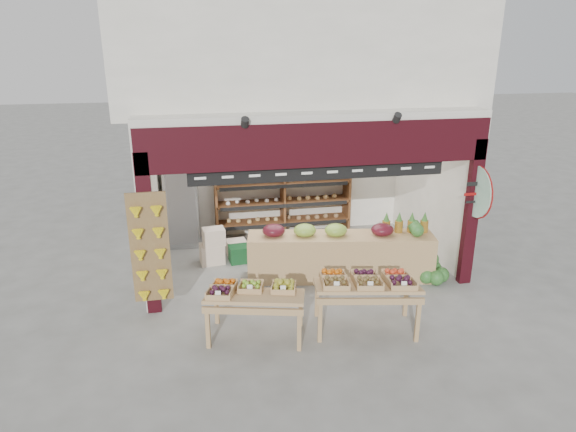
{
  "coord_description": "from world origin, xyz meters",
  "views": [
    {
      "loc": [
        -2.05,
        -8.78,
        4.21
      ],
      "look_at": [
        -0.36,
        -0.2,
        1.2
      ],
      "focal_mm": 32.0,
      "sensor_mm": 36.0,
      "label": 1
    }
  ],
  "objects_px": {
    "refrigerator": "(182,204)",
    "watermelon_pile": "(429,271)",
    "back_shelving": "(283,187)",
    "mid_counter": "(340,254)",
    "display_table_left": "(249,293)",
    "cardboard_stack": "(224,249)",
    "display_table_right": "(366,282)"
  },
  "relations": [
    {
      "from": "mid_counter",
      "to": "display_table_left",
      "type": "relative_size",
      "value": 2.19
    },
    {
      "from": "display_table_right",
      "to": "back_shelving",
      "type": "bearing_deg",
      "value": 96.67
    },
    {
      "from": "cardboard_stack",
      "to": "mid_counter",
      "type": "bearing_deg",
      "value": -30.02
    },
    {
      "from": "cardboard_stack",
      "to": "display_table_left",
      "type": "xyz_separation_m",
      "value": [
        0.17,
        -2.8,
        0.43
      ]
    },
    {
      "from": "cardboard_stack",
      "to": "watermelon_pile",
      "type": "xyz_separation_m",
      "value": [
        3.63,
        -1.6,
        -0.09
      ]
    },
    {
      "from": "display_table_right",
      "to": "watermelon_pile",
      "type": "distance_m",
      "value": 2.28
    },
    {
      "from": "cardboard_stack",
      "to": "watermelon_pile",
      "type": "bearing_deg",
      "value": -23.79
    },
    {
      "from": "mid_counter",
      "to": "display_table_left",
      "type": "bearing_deg",
      "value": -139.13
    },
    {
      "from": "back_shelving",
      "to": "display_table_left",
      "type": "height_order",
      "value": "back_shelving"
    },
    {
      "from": "watermelon_pile",
      "to": "refrigerator",
      "type": "bearing_deg",
      "value": 148.51
    },
    {
      "from": "mid_counter",
      "to": "display_table_right",
      "type": "bearing_deg",
      "value": -94.11
    },
    {
      "from": "refrigerator",
      "to": "display_table_right",
      "type": "distance_m",
      "value": 4.88
    },
    {
      "from": "cardboard_stack",
      "to": "display_table_left",
      "type": "relative_size",
      "value": 0.66
    },
    {
      "from": "refrigerator",
      "to": "watermelon_pile",
      "type": "distance_m",
      "value": 5.23
    },
    {
      "from": "back_shelving",
      "to": "watermelon_pile",
      "type": "relative_size",
      "value": 4.39
    },
    {
      "from": "back_shelving",
      "to": "display_table_right",
      "type": "relative_size",
      "value": 1.8
    },
    {
      "from": "cardboard_stack",
      "to": "display_table_left",
      "type": "height_order",
      "value": "display_table_left"
    },
    {
      "from": "refrigerator",
      "to": "display_table_right",
      "type": "relative_size",
      "value": 1.06
    },
    {
      "from": "cardboard_stack",
      "to": "display_table_right",
      "type": "relative_size",
      "value": 0.62
    },
    {
      "from": "display_table_right",
      "to": "watermelon_pile",
      "type": "relative_size",
      "value": 2.44
    },
    {
      "from": "display_table_right",
      "to": "watermelon_pile",
      "type": "xyz_separation_m",
      "value": [
        1.73,
        1.36,
        -0.6
      ]
    },
    {
      "from": "back_shelving",
      "to": "cardboard_stack",
      "type": "height_order",
      "value": "back_shelving"
    },
    {
      "from": "back_shelving",
      "to": "mid_counter",
      "type": "distance_m",
      "value": 2.55
    },
    {
      "from": "back_shelving",
      "to": "display_table_right",
      "type": "height_order",
      "value": "back_shelving"
    },
    {
      "from": "mid_counter",
      "to": "refrigerator",
      "type": "bearing_deg",
      "value": 141.03
    },
    {
      "from": "refrigerator",
      "to": "watermelon_pile",
      "type": "xyz_separation_m",
      "value": [
        4.42,
        -2.71,
        -0.71
      ]
    },
    {
      "from": "back_shelving",
      "to": "refrigerator",
      "type": "bearing_deg",
      "value": -177.42
    },
    {
      "from": "display_table_left",
      "to": "watermelon_pile",
      "type": "relative_size",
      "value": 2.29
    },
    {
      "from": "refrigerator",
      "to": "cardboard_stack",
      "type": "distance_m",
      "value": 1.49
    },
    {
      "from": "refrigerator",
      "to": "cardboard_stack",
      "type": "xyz_separation_m",
      "value": [
        0.79,
        -1.11,
        -0.63
      ]
    },
    {
      "from": "back_shelving",
      "to": "refrigerator",
      "type": "xyz_separation_m",
      "value": [
        -2.21,
        -0.1,
        -0.23
      ]
    },
    {
      "from": "watermelon_pile",
      "to": "display_table_left",
      "type": "bearing_deg",
      "value": -161.0
    }
  ]
}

